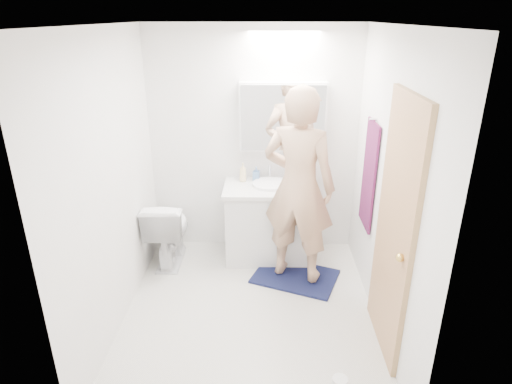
{
  "coord_description": "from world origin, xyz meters",
  "views": [
    {
      "loc": [
        0.13,
        -3.2,
        2.46
      ],
      "look_at": [
        0.05,
        0.25,
        1.05
      ],
      "focal_mm": 30.46,
      "sensor_mm": 36.0,
      "label": 1
    }
  ],
  "objects_px": {
    "toilet_paper_roll": "(340,384)",
    "person": "(299,187)",
    "toothbrush_cup": "(292,177)",
    "vanity_cabinet": "(269,224)",
    "medicine_cabinet": "(283,117)",
    "soap_bottle_b": "(256,174)",
    "toilet": "(168,230)",
    "soap_bottle_a": "(243,172)"
  },
  "relations": [
    {
      "from": "toilet_paper_roll",
      "to": "person",
      "type": "bearing_deg",
      "value": 99.16
    },
    {
      "from": "person",
      "to": "toothbrush_cup",
      "type": "bearing_deg",
      "value": -66.51
    },
    {
      "from": "vanity_cabinet",
      "to": "person",
      "type": "xyz_separation_m",
      "value": [
        0.26,
        -0.42,
        0.6
      ]
    },
    {
      "from": "vanity_cabinet",
      "to": "medicine_cabinet",
      "type": "relative_size",
      "value": 1.02
    },
    {
      "from": "soap_bottle_b",
      "to": "toothbrush_cup",
      "type": "relative_size",
      "value": 1.47
    },
    {
      "from": "vanity_cabinet",
      "to": "toilet",
      "type": "height_order",
      "value": "vanity_cabinet"
    },
    {
      "from": "toilet",
      "to": "toothbrush_cup",
      "type": "distance_m",
      "value": 1.42
    },
    {
      "from": "vanity_cabinet",
      "to": "toothbrush_cup",
      "type": "xyz_separation_m",
      "value": [
        0.24,
        0.16,
        0.48
      ]
    },
    {
      "from": "person",
      "to": "toilet_paper_roll",
      "type": "relative_size",
      "value": 17.07
    },
    {
      "from": "vanity_cabinet",
      "to": "person",
      "type": "height_order",
      "value": "person"
    },
    {
      "from": "person",
      "to": "toilet_paper_roll",
      "type": "xyz_separation_m",
      "value": [
        0.23,
        -1.41,
        -0.94
      ]
    },
    {
      "from": "toothbrush_cup",
      "to": "soap_bottle_b",
      "type": "bearing_deg",
      "value": 177.01
    },
    {
      "from": "medicine_cabinet",
      "to": "toilet_paper_roll",
      "type": "relative_size",
      "value": 8.0
    },
    {
      "from": "soap_bottle_b",
      "to": "person",
      "type": "bearing_deg",
      "value": -56.08
    },
    {
      "from": "person",
      "to": "toothbrush_cup",
      "type": "height_order",
      "value": "person"
    },
    {
      "from": "toilet",
      "to": "soap_bottle_a",
      "type": "distance_m",
      "value": 0.99
    },
    {
      "from": "toothbrush_cup",
      "to": "toilet_paper_roll",
      "type": "relative_size",
      "value": 0.94
    },
    {
      "from": "toothbrush_cup",
      "to": "medicine_cabinet",
      "type": "bearing_deg",
      "value": 156.47
    },
    {
      "from": "soap_bottle_a",
      "to": "person",
      "type": "bearing_deg",
      "value": -46.37
    },
    {
      "from": "vanity_cabinet",
      "to": "person",
      "type": "distance_m",
      "value": 0.78
    },
    {
      "from": "medicine_cabinet",
      "to": "person",
      "type": "height_order",
      "value": "person"
    },
    {
      "from": "person",
      "to": "toothbrush_cup",
      "type": "xyz_separation_m",
      "value": [
        -0.02,
        0.58,
        -0.12
      ]
    },
    {
      "from": "medicine_cabinet",
      "to": "person",
      "type": "relative_size",
      "value": 0.47
    },
    {
      "from": "vanity_cabinet",
      "to": "soap_bottle_b",
      "type": "distance_m",
      "value": 0.56
    },
    {
      "from": "vanity_cabinet",
      "to": "medicine_cabinet",
      "type": "height_order",
      "value": "medicine_cabinet"
    },
    {
      "from": "toilet",
      "to": "toilet_paper_roll",
      "type": "bearing_deg",
      "value": 131.58
    },
    {
      "from": "person",
      "to": "soap_bottle_a",
      "type": "relative_size",
      "value": 9.38
    },
    {
      "from": "toothbrush_cup",
      "to": "vanity_cabinet",
      "type": "bearing_deg",
      "value": -146.14
    },
    {
      "from": "soap_bottle_b",
      "to": "toilet_paper_roll",
      "type": "height_order",
      "value": "soap_bottle_b"
    },
    {
      "from": "vanity_cabinet",
      "to": "medicine_cabinet",
      "type": "distance_m",
      "value": 1.14
    },
    {
      "from": "medicine_cabinet",
      "to": "soap_bottle_a",
      "type": "distance_m",
      "value": 0.71
    },
    {
      "from": "medicine_cabinet",
      "to": "toilet",
      "type": "xyz_separation_m",
      "value": [
        -1.19,
        -0.33,
        -1.14
      ]
    },
    {
      "from": "vanity_cabinet",
      "to": "soap_bottle_b",
      "type": "height_order",
      "value": "soap_bottle_b"
    },
    {
      "from": "medicine_cabinet",
      "to": "soap_bottle_a",
      "type": "bearing_deg",
      "value": -171.65
    },
    {
      "from": "vanity_cabinet",
      "to": "toilet_paper_roll",
      "type": "distance_m",
      "value": 1.93
    },
    {
      "from": "person",
      "to": "soap_bottle_a",
      "type": "bearing_deg",
      "value": -25.26
    },
    {
      "from": "vanity_cabinet",
      "to": "soap_bottle_a",
      "type": "distance_m",
      "value": 0.62
    },
    {
      "from": "toilet",
      "to": "soap_bottle_a",
      "type": "height_order",
      "value": "soap_bottle_a"
    },
    {
      "from": "soap_bottle_b",
      "to": "toilet_paper_roll",
      "type": "distance_m",
      "value": 2.28
    },
    {
      "from": "person",
      "to": "toilet_paper_roll",
      "type": "bearing_deg",
      "value": 120.27
    },
    {
      "from": "medicine_cabinet",
      "to": "soap_bottle_a",
      "type": "xyz_separation_m",
      "value": [
        -0.41,
        -0.06,
        -0.58
      ]
    },
    {
      "from": "soap_bottle_b",
      "to": "toothbrush_cup",
      "type": "xyz_separation_m",
      "value": [
        0.38,
        -0.02,
        -0.03
      ]
    }
  ]
}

